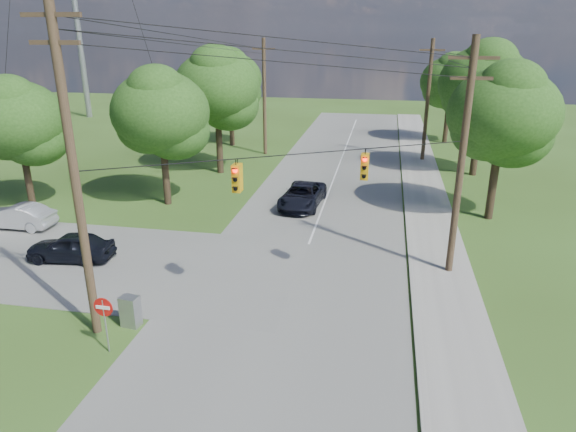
% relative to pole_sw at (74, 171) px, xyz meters
% --- Properties ---
extents(ground, '(140.00, 140.00, 0.00)m').
position_rel_pole_sw_xyz_m(ground, '(4.60, -0.40, -6.23)').
color(ground, '#334E1A').
rests_on(ground, ground).
extents(main_road, '(10.00, 100.00, 0.03)m').
position_rel_pole_sw_xyz_m(main_road, '(6.60, 4.60, -6.21)').
color(main_road, gray).
rests_on(main_road, ground).
extents(sidewalk_east, '(2.60, 100.00, 0.12)m').
position_rel_pole_sw_xyz_m(sidewalk_east, '(13.30, 4.60, -6.17)').
color(sidewalk_east, '#AAA69F').
rests_on(sidewalk_east, ground).
extents(pole_sw, '(2.00, 0.32, 12.00)m').
position_rel_pole_sw_xyz_m(pole_sw, '(0.00, 0.00, 0.00)').
color(pole_sw, '#4F3829').
rests_on(pole_sw, ground).
extents(pole_ne, '(2.00, 0.32, 10.50)m').
position_rel_pole_sw_xyz_m(pole_ne, '(13.50, 7.60, -0.76)').
color(pole_ne, '#4F3829').
rests_on(pole_ne, ground).
extents(pole_north_e, '(2.00, 0.32, 10.00)m').
position_rel_pole_sw_xyz_m(pole_north_e, '(13.50, 29.60, -1.10)').
color(pole_north_e, '#4F3829').
rests_on(pole_north_e, ground).
extents(pole_north_w, '(2.00, 0.32, 10.00)m').
position_rel_pole_sw_xyz_m(pole_north_w, '(-0.40, 29.60, -1.10)').
color(pole_north_w, '#4F3829').
rests_on(pole_north_w, ground).
extents(power_lines, '(13.93, 29.62, 4.93)m').
position_rel_pole_sw_xyz_m(power_lines, '(6.10, 11.14, 2.93)').
color(power_lines, black).
rests_on(power_lines, ground).
extents(traffic_signals, '(4.91, 3.27, 1.05)m').
position_rel_pole_sw_xyz_m(traffic_signals, '(7.15, 4.03, -0.73)').
color(traffic_signals, '#E7A60D').
rests_on(traffic_signals, ground).
extents(tree_w_near, '(6.00, 6.00, 8.40)m').
position_rel_pole_sw_xyz_m(tree_w_near, '(-3.40, 14.60, -0.30)').
color(tree_w_near, '#3C2A1E').
rests_on(tree_w_near, ground).
extents(tree_w_mid, '(6.40, 6.40, 9.22)m').
position_rel_pole_sw_xyz_m(tree_w_mid, '(-2.40, 22.60, 0.35)').
color(tree_w_mid, '#3C2A1E').
rests_on(tree_w_mid, ground).
extents(tree_w_far, '(6.00, 6.00, 8.73)m').
position_rel_pole_sw_xyz_m(tree_w_far, '(-4.40, 32.60, 0.02)').
color(tree_w_far, '#3C2A1E').
rests_on(tree_w_far, ground).
extents(tree_e_near, '(6.20, 6.20, 8.81)m').
position_rel_pole_sw_xyz_m(tree_e_near, '(16.60, 15.60, 0.02)').
color(tree_e_near, '#3C2A1E').
rests_on(tree_e_near, ground).
extents(tree_e_mid, '(6.60, 6.60, 9.64)m').
position_rel_pole_sw_xyz_m(tree_e_mid, '(17.10, 25.60, 0.68)').
color(tree_e_mid, '#3C2A1E').
rests_on(tree_e_mid, ground).
extents(tree_e_far, '(5.80, 5.80, 8.32)m').
position_rel_pole_sw_xyz_m(tree_e_far, '(16.10, 37.60, -0.31)').
color(tree_e_far, '#3C2A1E').
rests_on(tree_e_far, ground).
extents(tree_cross_n, '(5.60, 5.60, 7.91)m').
position_rel_pole_sw_xyz_m(tree_cross_n, '(-11.40, 12.10, -0.63)').
color(tree_cross_n, '#3C2A1E').
rests_on(tree_cross_n, ground).
extents(car_cross_dark, '(4.26, 2.04, 1.41)m').
position_rel_pole_sw_xyz_m(car_cross_dark, '(-4.50, 5.52, -5.49)').
color(car_cross_dark, black).
rests_on(car_cross_dark, cross_road).
extents(car_cross_silver, '(4.18, 1.47, 1.38)m').
position_rel_pole_sw_xyz_m(car_cross_silver, '(-9.95, 8.90, -5.51)').
color(car_cross_silver, '#BBBDC3').
rests_on(car_cross_silver, cross_road).
extents(car_main_north, '(2.71, 5.24, 1.41)m').
position_rel_pole_sw_xyz_m(car_main_north, '(5.28, 15.67, -5.49)').
color(car_main_north, black).
rests_on(car_main_north, main_road).
extents(control_cabinet, '(0.74, 0.57, 1.23)m').
position_rel_pole_sw_xyz_m(control_cabinet, '(1.10, 0.60, -5.61)').
color(control_cabinet, gray).
rests_on(control_cabinet, ground).
extents(do_not_enter_sign, '(0.71, 0.08, 2.13)m').
position_rel_pole_sw_xyz_m(do_not_enter_sign, '(1.10, -1.12, -4.66)').
color(do_not_enter_sign, gray).
rests_on(do_not_enter_sign, ground).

